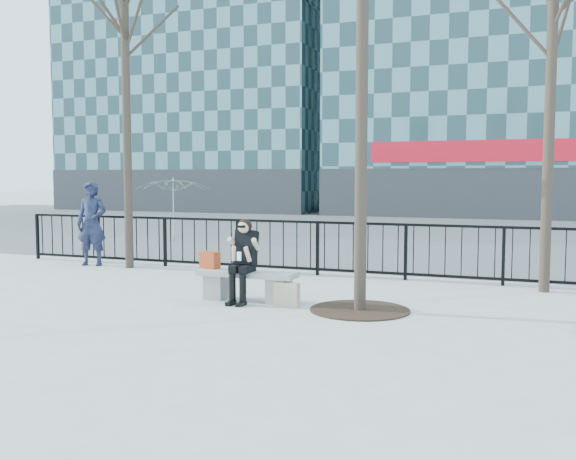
% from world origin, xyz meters
% --- Properties ---
extents(ground, '(120.00, 120.00, 0.00)m').
position_xyz_m(ground, '(0.00, 0.00, 0.00)').
color(ground, '#9D9D98').
rests_on(ground, ground).
extents(street_surface, '(60.00, 23.00, 0.01)m').
position_xyz_m(street_surface, '(0.00, 15.00, 0.00)').
color(street_surface, '#474747').
rests_on(street_surface, ground).
extents(railing, '(14.00, 0.06, 1.10)m').
position_xyz_m(railing, '(0.00, 3.00, 0.55)').
color(railing, black).
rests_on(railing, ground).
extents(building_left, '(16.20, 10.20, 22.60)m').
position_xyz_m(building_left, '(-15.00, 27.00, 11.30)').
color(building_left, slate).
rests_on(building_left, ground).
extents(tree_left, '(2.80, 2.80, 6.50)m').
position_xyz_m(tree_left, '(-4.00, 2.50, 4.86)').
color(tree_left, black).
rests_on(tree_left, ground).
extents(tree_grate, '(1.50, 1.50, 0.02)m').
position_xyz_m(tree_grate, '(1.90, -0.10, 0.01)').
color(tree_grate, black).
rests_on(tree_grate, ground).
extents(bench_main, '(1.65, 0.46, 0.49)m').
position_xyz_m(bench_main, '(0.00, 0.00, 0.30)').
color(bench_main, gray).
rests_on(bench_main, ground).
extents(seated_woman, '(0.50, 0.64, 1.34)m').
position_xyz_m(seated_woman, '(0.00, -0.16, 0.67)').
color(seated_woman, black).
rests_on(seated_woman, ground).
extents(handbag, '(0.37, 0.26, 0.28)m').
position_xyz_m(handbag, '(-0.69, 0.02, 0.63)').
color(handbag, '#A03313').
rests_on(handbag, bench_main).
extents(shopping_bag, '(0.40, 0.16, 0.37)m').
position_xyz_m(shopping_bag, '(0.76, -0.20, 0.19)').
color(shopping_bag, beige).
rests_on(shopping_bag, ground).
extents(standing_man, '(0.78, 0.60, 1.90)m').
position_xyz_m(standing_man, '(-5.00, 2.51, 0.95)').
color(standing_man, black).
rests_on(standing_man, ground).
extents(vendor_umbrella, '(2.85, 2.88, 2.01)m').
position_xyz_m(vendor_umbrella, '(-6.12, 7.87, 1.01)').
color(vendor_umbrella, yellow).
rests_on(vendor_umbrella, ground).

